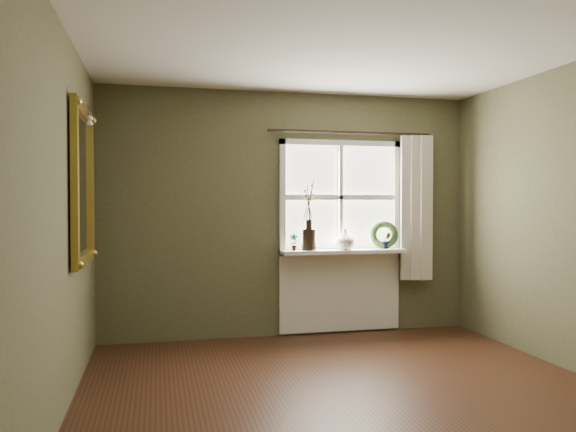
{
  "coord_description": "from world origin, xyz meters",
  "views": [
    {
      "loc": [
        -1.4,
        -3.59,
        1.42
      ],
      "look_at": [
        -0.19,
        1.55,
        1.3
      ],
      "focal_mm": 35.0,
      "sensor_mm": 36.0,
      "label": 1
    }
  ],
  "objects_px": {
    "dark_jug": "(309,240)",
    "gilt_mirror": "(83,185)",
    "wreath": "(384,238)",
    "cream_vase": "(345,239)"
  },
  "relations": [
    {
      "from": "dark_jug",
      "to": "gilt_mirror",
      "type": "xyz_separation_m",
      "value": [
        -2.13,
        -1.04,
        0.53
      ]
    },
    {
      "from": "dark_jug",
      "to": "wreath",
      "type": "bearing_deg",
      "value": 2.64
    },
    {
      "from": "gilt_mirror",
      "to": "wreath",
      "type": "bearing_deg",
      "value": 19.79
    },
    {
      "from": "cream_vase",
      "to": "gilt_mirror",
      "type": "bearing_deg",
      "value": -157.7
    },
    {
      "from": "cream_vase",
      "to": "dark_jug",
      "type": "bearing_deg",
      "value": 180.0
    },
    {
      "from": "cream_vase",
      "to": "gilt_mirror",
      "type": "height_order",
      "value": "gilt_mirror"
    },
    {
      "from": "wreath",
      "to": "gilt_mirror",
      "type": "height_order",
      "value": "gilt_mirror"
    },
    {
      "from": "dark_jug",
      "to": "cream_vase",
      "type": "xyz_separation_m",
      "value": [
        0.4,
        0.0,
        -0.0
      ]
    },
    {
      "from": "wreath",
      "to": "cream_vase",
      "type": "bearing_deg",
      "value": -155.27
    },
    {
      "from": "dark_jug",
      "to": "wreath",
      "type": "distance_m",
      "value": 0.87
    }
  ]
}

